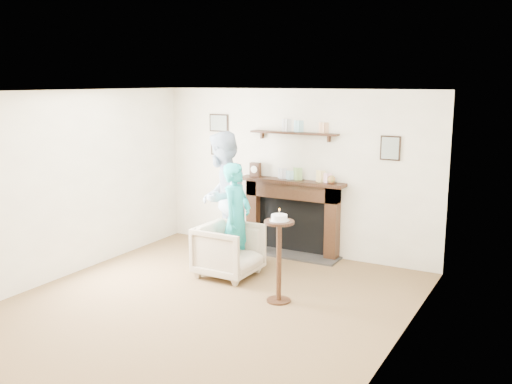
% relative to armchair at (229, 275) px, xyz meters
% --- Properties ---
extents(ground, '(5.00, 5.00, 0.00)m').
position_rel_armchair_xyz_m(ground, '(0.30, -1.05, 0.00)').
color(ground, brown).
rests_on(ground, ground).
extents(room_shell, '(4.54, 5.02, 2.52)m').
position_rel_armchair_xyz_m(room_shell, '(0.30, -0.35, 1.62)').
color(room_shell, beige).
rests_on(room_shell, ground).
extents(armchair, '(0.79, 0.77, 0.71)m').
position_rel_armchair_xyz_m(armchair, '(0.00, 0.00, 0.00)').
color(armchair, tan).
rests_on(armchair, ground).
extents(man, '(0.90, 1.05, 1.90)m').
position_rel_armchair_xyz_m(man, '(-0.46, 0.57, 0.00)').
color(man, '#ACC1D7').
rests_on(man, ground).
extents(woman, '(0.39, 0.57, 1.52)m').
position_rel_armchair_xyz_m(woman, '(0.00, 0.21, 0.00)').
color(woman, '#21BB9F').
rests_on(woman, ground).
extents(pedestal_table, '(0.36, 0.36, 1.15)m').
position_rel_armchair_xyz_m(pedestal_table, '(1.01, -0.50, 0.70)').
color(pedestal_table, black).
rests_on(pedestal_table, ground).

